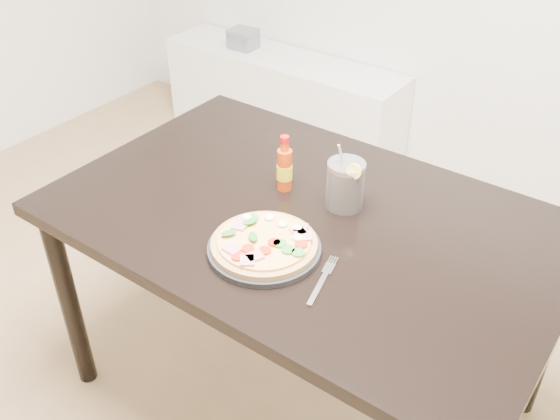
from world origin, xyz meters
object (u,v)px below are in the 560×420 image
Objects in this scene: dining_table at (305,237)px; media_console at (282,100)px; hot_sauce_bottle at (285,168)px; plate at (264,249)px; fork at (323,278)px; pizza at (265,242)px; cola_cup at (345,186)px.

media_console is at bearing 128.06° from dining_table.
hot_sauce_bottle reaches higher than dining_table.
fork is at bearing -0.82° from plate.
dining_table reaches higher than media_console.
hot_sauce_bottle is at bearing 116.16° from pizza.
pizza is 1.57× the size of hot_sauce_bottle.
dining_table is 0.19m from cola_cup.
dining_table is 0.29m from fork.
plate is (0.01, -0.20, 0.09)m from dining_table.
plate is at bearing 165.23° from fork.
fork is at bearing -41.05° from hot_sauce_bottle.
fork is (0.12, -0.30, -0.06)m from cola_cup.
pizza reaches higher than plate.
media_console is at bearing 124.72° from pizza.
pizza is 0.30m from hot_sauce_bottle.
hot_sauce_bottle is (-0.13, 0.27, 0.06)m from plate.
plate is 0.30m from hot_sauce_bottle.
fork is (0.31, -0.27, -0.07)m from hot_sauce_bottle.
plate is 2.03m from media_console.
cola_cup reaches higher than plate.
plate is 0.21× the size of media_console.
pizza is at bearing -87.53° from dining_table.
fork is 2.14m from media_console.
plate is 0.02m from pizza.
media_console is at bearing 114.77° from fork.
hot_sauce_bottle is 0.88× the size of cola_cup.
plate is at bearing -55.33° from media_console.
plate is 1.68× the size of hot_sauce_bottle.
plate is 1.07× the size of pizza.
pizza is at bearing 66.03° from plate.
cola_cup reaches higher than hot_sauce_bottle.
pizza is at bearing -63.84° from hot_sauce_bottle.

